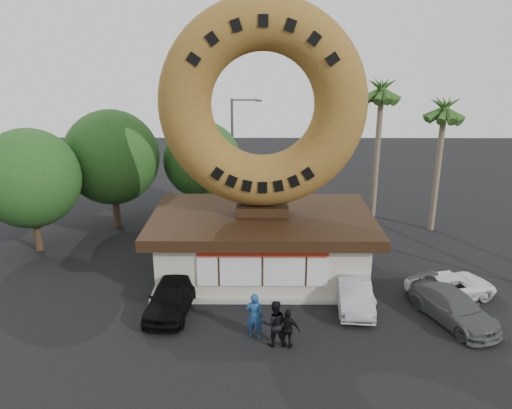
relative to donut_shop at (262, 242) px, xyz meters
The scene contains 16 objects.
ground 6.24m from the donut_shop, 90.00° to the right, with size 90.00×90.00×0.00m, color black.
donut_shop is the anchor object (origin of this frame).
giant_donut 6.99m from the donut_shop, 90.00° to the left, with size 9.91×9.91×2.53m, color brown.
tree_west 12.15m from the donut_shop, 143.55° to the left, with size 6.00×6.00×7.65m.
tree_mid 10.12m from the donut_shop, 113.92° to the left, with size 5.20×5.20×6.63m.
tree_far 13.59m from the donut_shop, 166.94° to the left, with size 5.60×5.60×7.14m.
palm_near 12.83m from the donut_shop, 46.90° to the left, with size 2.60×2.60×9.75m.
palm_far 14.00m from the donut_shop, 30.64° to the left, with size 2.60×2.60×8.75m.
street_lamp 10.54m from the donut_shop, 100.50° to the left, with size 2.11×0.20×8.00m.
person_left 6.02m from the donut_shop, 93.28° to the right, with size 0.72×0.47×1.98m, color navy.
person_center 6.55m from the donut_shop, 85.94° to the right, with size 0.94×0.73×1.94m, color black.
person_right 6.83m from the donut_shop, 81.67° to the right, with size 0.99×0.41×1.69m, color black.
car_black 5.72m from the donut_shop, 136.47° to the right, with size 1.78×4.43×1.51m, color black.
car_silver 5.44m from the donut_shop, 38.51° to the right, with size 1.48×4.24×1.40m, color #939397.
car_grey 9.54m from the donut_shop, 29.28° to the right, with size 1.85×4.54×1.32m, color #505254.
car_white 9.40m from the donut_shop, 15.36° to the right, with size 1.95×4.23×1.17m, color white.
Camera 1 is at (-0.17, -17.83, 11.59)m, focal length 35.00 mm.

